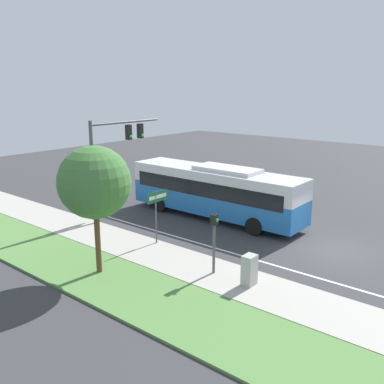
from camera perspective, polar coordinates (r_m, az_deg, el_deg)
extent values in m
plane|color=#38383A|center=(22.64, 18.12, -7.21)|extent=(80.00, 80.00, 0.00)
cube|color=#ADA89E|center=(17.41, 10.41, -13.15)|extent=(2.80, 80.00, 0.12)
cube|color=#568442|center=(15.03, 4.17, -17.73)|extent=(3.60, 80.00, 0.10)
cube|color=silver|center=(19.55, 14.18, -10.38)|extent=(0.14, 30.00, 0.01)
cube|color=#236BB7|center=(26.11, 3.07, -1.07)|extent=(2.49, 11.38, 1.44)
cube|color=silver|center=(25.79, 3.11, 1.73)|extent=(2.49, 11.38, 1.18)
cube|color=black|center=(25.88, 3.10, 0.86)|extent=(2.53, 10.47, 0.89)
cube|color=silver|center=(25.17, 4.70, 3.04)|extent=(1.74, 3.98, 0.24)
cylinder|color=black|center=(27.57, -4.35, -1.61)|extent=(0.28, 1.01, 1.01)
cylinder|color=black|center=(29.28, -1.13, -0.63)|extent=(0.28, 1.01, 1.01)
cylinder|color=black|center=(23.48, 8.29, -4.56)|extent=(0.28, 1.01, 1.01)
cylinder|color=black|center=(25.46, 11.08, -3.18)|extent=(0.28, 1.01, 1.01)
cylinder|color=#4C4C51|center=(24.94, -13.05, 2.32)|extent=(0.20, 0.20, 6.03)
cylinder|color=#4C4C51|center=(26.22, -8.79, 9.20)|extent=(5.29, 0.14, 0.14)
cube|color=black|center=(26.40, -8.46, 7.89)|extent=(0.32, 0.28, 0.90)
sphere|color=#1ED838|center=(26.29, -8.17, 7.33)|extent=(0.18, 0.18, 0.18)
cube|color=black|center=(27.06, -6.93, 8.09)|extent=(0.32, 0.28, 0.90)
sphere|color=#1ED838|center=(26.95, -6.65, 7.55)|extent=(0.18, 0.18, 0.18)
cylinder|color=#4C4C51|center=(18.24, 2.94, -7.11)|extent=(0.12, 0.12, 2.74)
cube|color=black|center=(17.85, 2.99, -3.67)|extent=(0.28, 0.24, 0.44)
sphere|color=#1ED838|center=(17.77, 3.38, -3.76)|extent=(0.14, 0.14, 0.14)
cylinder|color=#4C4C51|center=(21.65, -4.82, -3.52)|extent=(0.08, 0.08, 2.84)
cube|color=#196B33|center=(21.44, -4.61, -0.62)|extent=(1.43, 0.03, 0.53)
cube|color=white|center=(21.43, -4.58, -0.63)|extent=(1.21, 0.01, 0.19)
cube|color=#A8A8A3|center=(17.57, 7.66, -10.27)|extent=(0.59, 0.46, 1.26)
cylinder|color=brown|center=(18.70, -12.47, -6.04)|extent=(0.24, 0.24, 3.06)
sphere|color=#427538|center=(18.02, -12.88, 1.27)|extent=(3.05, 3.05, 3.05)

